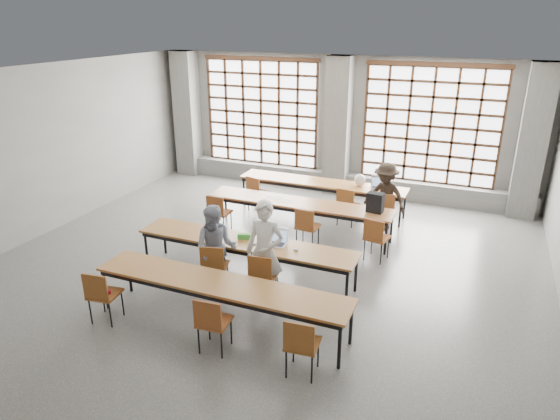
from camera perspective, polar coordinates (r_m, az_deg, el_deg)
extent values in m
plane|color=#4D4D4A|center=(8.98, -3.33, -7.98)|extent=(11.00, 11.00, 0.00)
plane|color=silver|center=(7.89, -3.88, 14.79)|extent=(11.00, 11.00, 0.00)
plane|color=#62625F|center=(13.26, 7.00, 9.67)|extent=(10.00, 0.00, 10.00)
plane|color=#62625F|center=(11.32, -27.10, 5.47)|extent=(0.00, 11.00, 11.00)
cube|color=#575754|center=(14.85, -10.54, 10.71)|extent=(0.60, 0.55, 3.50)
cube|color=#575754|center=(13.00, 6.66, 9.45)|extent=(0.60, 0.55, 3.50)
cube|color=#575754|center=(12.57, 26.89, 6.88)|extent=(0.60, 0.55, 3.50)
cube|color=white|center=(13.98, -2.05, 11.03)|extent=(3.20, 0.02, 2.80)
cube|color=black|center=(13.91, -2.19, 10.97)|extent=(3.20, 0.05, 2.80)
cube|color=black|center=(14.24, -2.11, 5.22)|extent=(3.32, 0.07, 0.10)
cube|color=black|center=(13.72, -2.28, 16.94)|extent=(3.32, 0.07, 0.10)
cube|color=white|center=(12.81, 16.84, 9.20)|extent=(3.20, 0.02, 2.80)
cube|color=black|center=(12.73, 16.80, 9.13)|extent=(3.20, 0.05, 2.80)
cube|color=black|center=(13.09, 16.13, 2.93)|extent=(3.32, 0.07, 0.10)
cube|color=black|center=(12.53, 17.52, 15.61)|extent=(3.32, 0.07, 0.10)
cube|color=#575754|center=(13.46, 6.48, 3.25)|extent=(9.80, 0.35, 0.50)
cube|color=brown|center=(11.84, 4.79, 3.12)|extent=(4.00, 0.70, 0.04)
cube|color=black|center=(11.86, 4.78, 2.85)|extent=(3.90, 0.64, 0.08)
cylinder|color=black|center=(12.39, -4.16, 2.20)|extent=(0.05, 0.05, 0.69)
cylinder|color=black|center=(12.89, -3.01, 2.98)|extent=(0.05, 0.05, 0.69)
cylinder|color=black|center=(11.29, 13.56, -0.30)|extent=(0.05, 0.05, 0.69)
cylinder|color=black|center=(11.83, 14.04, 0.65)|extent=(0.05, 0.05, 0.69)
cube|color=brown|center=(10.52, 2.17, 0.82)|extent=(4.00, 0.70, 0.04)
cube|color=black|center=(10.54, 2.17, 0.51)|extent=(3.90, 0.64, 0.08)
cylinder|color=black|center=(11.18, -7.63, -0.10)|extent=(0.05, 0.05, 0.69)
cylinder|color=black|center=(11.65, -6.22, 0.86)|extent=(0.05, 0.05, 0.69)
cylinder|color=black|center=(9.94, 11.99, -3.20)|extent=(0.05, 0.05, 0.69)
cylinder|color=black|center=(10.47, 12.61, -1.97)|extent=(0.05, 0.05, 0.69)
cube|color=brown|center=(8.74, -3.98, -3.65)|extent=(4.00, 0.70, 0.04)
cube|color=black|center=(8.76, -3.97, -4.00)|extent=(3.90, 0.64, 0.08)
cylinder|color=black|center=(9.63, -15.03, -4.32)|extent=(0.05, 0.05, 0.69)
cylinder|color=black|center=(10.04, -13.06, -3.03)|extent=(0.05, 0.05, 0.69)
cylinder|color=black|center=(8.07, 7.62, -8.99)|extent=(0.05, 0.05, 0.69)
cylinder|color=black|center=(8.56, 8.66, -7.16)|extent=(0.05, 0.05, 0.69)
cube|color=brown|center=(7.47, -6.85, -8.38)|extent=(4.00, 0.70, 0.04)
cube|color=black|center=(7.50, -6.83, -8.77)|extent=(3.90, 0.64, 0.08)
cylinder|color=black|center=(8.47, -19.28, -8.54)|extent=(0.05, 0.05, 0.69)
cylinder|color=black|center=(8.84, -16.84, -6.90)|extent=(0.05, 0.05, 0.69)
cylinder|color=black|center=(6.82, 6.81, -15.24)|extent=(0.05, 0.05, 0.69)
cylinder|color=black|center=(7.28, 8.12, -12.68)|extent=(0.05, 0.05, 0.69)
cube|color=brown|center=(11.92, -2.49, 1.99)|extent=(0.52, 0.52, 0.04)
cube|color=brown|center=(11.71, -3.14, 2.79)|extent=(0.39, 0.14, 0.40)
cylinder|color=black|center=(12.00, -2.47, 0.97)|extent=(0.02, 0.02, 0.45)
cube|color=brown|center=(11.22, 7.76, 0.55)|extent=(0.46, 0.46, 0.04)
cube|color=brown|center=(10.97, 7.45, 1.34)|extent=(0.40, 0.07, 0.40)
cylinder|color=black|center=(11.30, 7.70, -0.52)|extent=(0.02, 0.02, 0.45)
cube|color=brown|center=(11.06, 11.75, -0.02)|extent=(0.53, 0.53, 0.04)
cube|color=brown|center=(10.80, 11.96, 0.73)|extent=(0.39, 0.15, 0.40)
cylinder|color=black|center=(11.15, 11.67, -1.10)|extent=(0.02, 0.02, 0.45)
cube|color=brown|center=(10.78, -6.87, -0.29)|extent=(0.42, 0.42, 0.04)
cube|color=brown|center=(10.54, -7.44, 0.51)|extent=(0.40, 0.03, 0.40)
cylinder|color=black|center=(10.87, -6.82, -1.39)|extent=(0.02, 0.02, 0.45)
cube|color=brown|center=(10.01, 3.19, -1.90)|extent=(0.44, 0.44, 0.04)
cube|color=brown|center=(9.75, 2.78, -1.08)|extent=(0.40, 0.05, 0.40)
cylinder|color=black|center=(10.10, 3.17, -3.08)|extent=(0.02, 0.02, 0.45)
cube|color=maroon|center=(9.68, 11.03, -3.12)|extent=(0.49, 0.49, 0.04)
cube|color=maroon|center=(9.42, 10.64, -2.27)|extent=(0.40, 0.11, 0.40)
cylinder|color=black|center=(9.78, 10.94, -4.33)|extent=(0.02, 0.02, 0.45)
cube|color=brown|center=(8.55, -7.39, -6.32)|extent=(0.52, 0.52, 0.04)
cube|color=brown|center=(8.28, -7.79, -5.54)|extent=(0.39, 0.14, 0.40)
cylinder|color=black|center=(8.66, -7.32, -7.64)|extent=(0.02, 0.02, 0.45)
cube|color=brown|center=(8.18, -1.85, -7.49)|extent=(0.46, 0.46, 0.04)
cube|color=brown|center=(7.91, -2.33, -6.69)|extent=(0.40, 0.07, 0.40)
cylinder|color=black|center=(8.29, -1.83, -8.85)|extent=(0.02, 0.02, 0.45)
cube|color=brown|center=(8.12, -19.39, -9.05)|extent=(0.47, 0.47, 0.04)
cube|color=brown|center=(7.87, -20.39, -8.28)|extent=(0.40, 0.08, 0.40)
cylinder|color=black|center=(8.23, -19.20, -10.41)|extent=(0.02, 0.02, 0.45)
cube|color=brown|center=(7.11, -7.51, -12.52)|extent=(0.46, 0.46, 0.04)
cube|color=brown|center=(6.84, -8.31, -11.79)|extent=(0.40, 0.07, 0.40)
cylinder|color=black|center=(7.24, -7.42, -14.00)|extent=(0.02, 0.02, 0.45)
cube|color=brown|center=(6.65, 2.61, -15.01)|extent=(0.45, 0.45, 0.04)
cube|color=brown|center=(6.36, 2.16, -14.36)|extent=(0.40, 0.06, 0.40)
cylinder|color=black|center=(6.79, 2.58, -16.54)|extent=(0.02, 0.02, 0.45)
imported|color=silver|center=(8.03, -1.74, -4.77)|extent=(0.66, 0.46, 1.72)
imported|color=#19284D|center=(8.46, -7.32, -4.36)|extent=(0.85, 0.74, 1.50)
imported|color=black|center=(11.01, 11.92, 1.52)|extent=(1.09, 0.83, 1.50)
cube|color=#B9B9BE|center=(8.56, -0.52, -3.94)|extent=(0.38, 0.28, 0.02)
cube|color=black|center=(8.54, -0.54, -3.89)|extent=(0.31, 0.20, 0.00)
cube|color=#B9B9BE|center=(8.63, -0.21, -2.84)|extent=(0.36, 0.09, 0.26)
cube|color=#92BAFD|center=(8.63, -0.24, -3.03)|extent=(0.31, 0.07, 0.21)
cube|color=#A9A9AD|center=(11.56, 11.24, 2.49)|extent=(0.41, 0.34, 0.02)
cube|color=black|center=(11.55, 11.25, 2.53)|extent=(0.34, 0.25, 0.00)
cube|color=#A9A9AD|center=(11.66, 11.26, 3.26)|extent=(0.37, 0.15, 0.26)
cube|color=#93C0FF|center=(11.66, 11.25, 3.13)|extent=(0.31, 0.12, 0.21)
ellipsoid|color=silver|center=(8.36, 1.82, -4.52)|extent=(0.11, 0.08, 0.04)
cube|color=#318A2D|center=(8.80, -4.05, -3.01)|extent=(0.27, 0.17, 0.09)
cube|color=black|center=(8.57, -3.20, -3.94)|extent=(0.14, 0.08, 0.01)
cube|color=white|center=(10.77, -0.72, 1.44)|extent=(0.33, 0.25, 0.00)
cube|color=white|center=(10.57, 0.56, 1.05)|extent=(0.32, 0.25, 0.00)
cube|color=black|center=(10.08, 10.84, 0.84)|extent=(0.34, 0.24, 0.40)
ellipsoid|color=silver|center=(11.61, 9.12, 3.40)|extent=(0.29, 0.25, 0.29)
cube|color=maroon|center=(8.10, -19.43, -8.75)|extent=(0.21, 0.11, 0.06)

